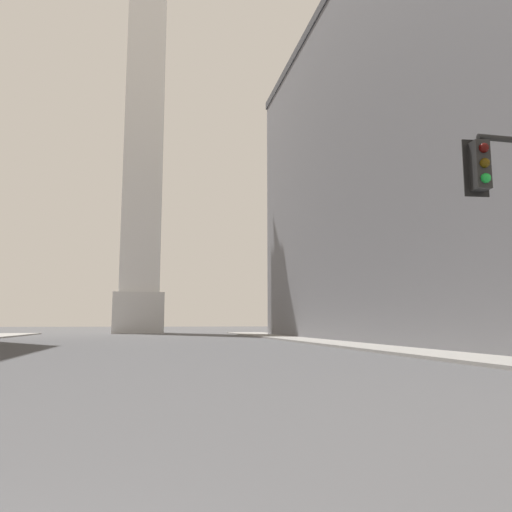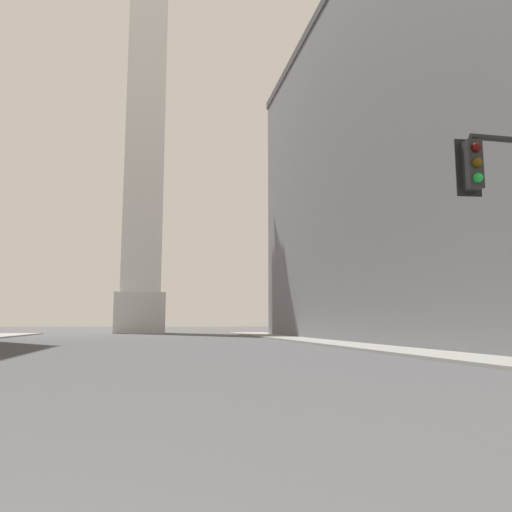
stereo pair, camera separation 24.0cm
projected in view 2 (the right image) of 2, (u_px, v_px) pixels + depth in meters
name	position (u px, v px, depth m)	size (l,w,h in m)	color
sidewalk_right	(378.00, 347.00, 30.08)	(5.00, 87.49, 0.15)	gray
building_right	(489.00, 150.00, 39.42)	(23.42, 54.41, 30.12)	slate
obelisk	(145.00, 138.00, 76.19)	(7.09, 7.09, 61.79)	silver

